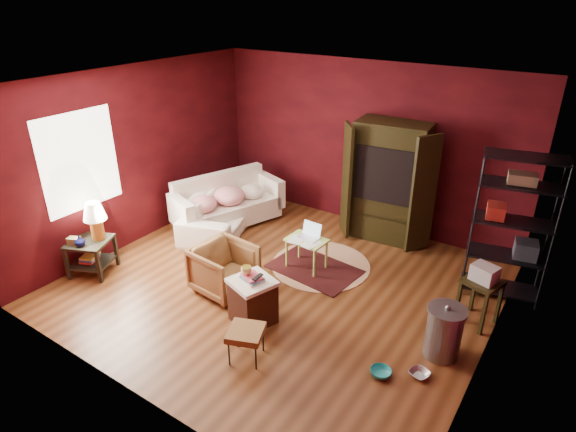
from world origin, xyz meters
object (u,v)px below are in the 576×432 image
Objects in this scene: side_table at (93,231)px; hamper at (253,300)px; tv_armoire at (389,180)px; armchair at (224,267)px; laptop_desk at (307,242)px; sofa at (225,200)px; wire_shelving at (514,223)px.

hamper is at bearing 7.05° from side_table.
tv_armoire is at bearing 81.77° from hamper.
tv_armoire is at bearing 47.54° from side_table.
hamper is 3.15m from tv_armoire.
laptop_desk is at bearing -23.58° from armchair.
side_table reaches higher than hamper.
sofa is 2.13m from armchair.
armchair is 0.38× the size of tv_armoire.
side_table is 1.55× the size of laptop_desk.
sofa is 2.83m from tv_armoire.
sofa is 2.87m from hamper.
armchair is (1.37, -1.63, -0.06)m from sofa.
hamper is (2.63, 0.33, -0.34)m from side_table.
laptop_desk is (-0.11, 1.46, 0.12)m from hamper.
sofa is at bearing -162.50° from tv_armoire.
side_table is 1.58× the size of hamper.
sofa reaches higher than laptop_desk.
sofa is at bearing 168.90° from laptop_desk.
laptop_desk is (0.62, 1.14, 0.06)m from armchair.
wire_shelving is (5.07, 2.67, 0.44)m from side_table.
tv_armoire is (1.18, 2.71, 0.65)m from armchair.
side_table is at bearing 114.00° from armchair.
side_table is 5.75m from wire_shelving.
hamper is 0.98× the size of laptop_desk.
laptop_desk is 0.35× the size of wire_shelving.
sofa is 2.35m from side_table.
sofa is 3.20× the size of laptop_desk.
laptop_desk is 0.36× the size of tv_armoire.
side_table is at bearing -164.01° from wire_shelving.
side_table reaches higher than laptop_desk.
hamper is at bearing -82.76° from laptop_desk.
wire_shelving reaches higher than hamper.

